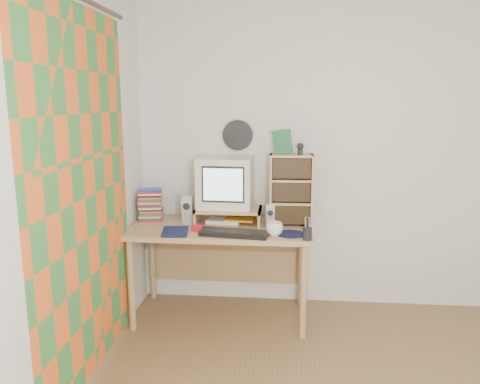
% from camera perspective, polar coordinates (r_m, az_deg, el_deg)
% --- Properties ---
extents(back_wall, '(3.50, 0.00, 3.50)m').
position_cam_1_polar(back_wall, '(3.93, 13.41, 4.05)').
color(back_wall, silver).
rests_on(back_wall, floor).
extents(left_wall, '(0.00, 3.50, 3.50)m').
position_cam_1_polar(left_wall, '(2.47, -23.76, -0.70)').
color(left_wall, silver).
rests_on(left_wall, floor).
extents(curtain, '(0.00, 2.20, 2.20)m').
position_cam_1_polar(curtain, '(2.89, -18.36, -0.71)').
color(curtain, orange).
rests_on(curtain, left_wall).
extents(wall_disc, '(0.25, 0.02, 0.25)m').
position_cam_1_polar(wall_disc, '(3.87, -0.28, 6.93)').
color(wall_disc, black).
rests_on(wall_disc, back_wall).
extents(desk, '(1.40, 0.70, 0.75)m').
position_cam_1_polar(desk, '(3.75, -2.23, -5.90)').
color(desk, tan).
rests_on(desk, floor).
extents(monitor_riser, '(0.52, 0.30, 0.12)m').
position_cam_1_polar(monitor_riser, '(3.72, -1.42, -2.39)').
color(monitor_riser, tan).
rests_on(monitor_riser, desk).
extents(crt_monitor, '(0.44, 0.44, 0.40)m').
position_cam_1_polar(crt_monitor, '(3.73, -1.77, 1.18)').
color(crt_monitor, silver).
rests_on(crt_monitor, monitor_riser).
extents(speaker_left, '(0.08, 0.08, 0.22)m').
position_cam_1_polar(speaker_left, '(3.74, -6.40, -2.10)').
color(speaker_left, silver).
rests_on(speaker_left, desk).
extents(speaker_right, '(0.07, 0.07, 0.18)m').
position_cam_1_polar(speaker_right, '(3.63, 3.73, -2.84)').
color(speaker_right, silver).
rests_on(speaker_right, desk).
extents(keyboard, '(0.51, 0.23, 0.03)m').
position_cam_1_polar(keyboard, '(3.40, -0.73, -5.05)').
color(keyboard, black).
rests_on(keyboard, desk).
extents(dvd_stack, '(0.20, 0.16, 0.26)m').
position_cam_1_polar(dvd_stack, '(3.87, -10.86, -1.52)').
color(dvd_stack, brown).
rests_on(dvd_stack, desk).
extents(cd_rack, '(0.34, 0.19, 0.56)m').
position_cam_1_polar(cd_rack, '(3.66, 6.21, 0.25)').
color(cd_rack, tan).
rests_on(cd_rack, desk).
extents(mug, '(0.14, 0.14, 0.10)m').
position_cam_1_polar(mug, '(3.40, 4.21, -4.51)').
color(mug, white).
rests_on(mug, desk).
extents(diary, '(0.25, 0.20, 0.05)m').
position_cam_1_polar(diary, '(3.50, -9.45, -4.61)').
color(diary, '#10153C').
rests_on(diary, desk).
extents(mousepad, '(0.25, 0.25, 0.00)m').
position_cam_1_polar(mousepad, '(3.45, 6.24, -5.11)').
color(mousepad, '#121038').
rests_on(mousepad, desk).
extents(pen_cup, '(0.08, 0.08, 0.13)m').
position_cam_1_polar(pen_cup, '(3.32, 8.22, -4.74)').
color(pen_cup, black).
rests_on(pen_cup, desk).
extents(papers, '(0.28, 0.22, 0.04)m').
position_cam_1_polar(papers, '(3.76, -1.14, -3.43)').
color(papers, white).
rests_on(papers, desk).
extents(red_box, '(0.10, 0.07, 0.04)m').
position_cam_1_polar(red_box, '(3.52, -5.16, -4.43)').
color(red_box, red).
rests_on(red_box, desk).
extents(game_box, '(0.14, 0.04, 0.18)m').
position_cam_1_polar(game_box, '(3.62, 5.22, 6.07)').
color(game_box, '#195835').
rests_on(game_box, cd_rack).
extents(webcam, '(0.06, 0.06, 0.09)m').
position_cam_1_polar(webcam, '(3.59, 7.36, 5.24)').
color(webcam, black).
rests_on(webcam, cd_rack).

